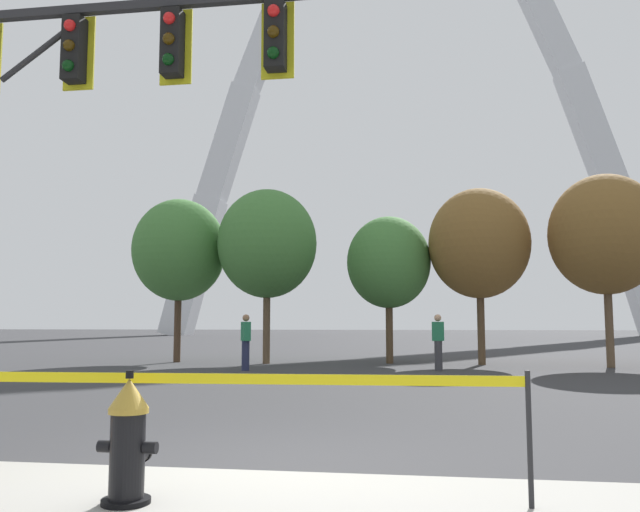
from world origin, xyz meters
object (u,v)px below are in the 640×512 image
(pedestrian_walking_left, at_px, (438,342))
(pedestrian_standing_center, at_px, (246,342))
(monument_arch, at_px, (402,118))
(traffic_signal_gantry, at_px, (44,97))
(fire_hydrant, at_px, (128,441))

(pedestrian_walking_left, xyz_separation_m, pedestrian_standing_center, (-5.41, -0.78, 0.00))
(monument_arch, relative_size, pedestrian_standing_center, 34.13)
(monument_arch, relative_size, pedestrian_walking_left, 34.13)
(traffic_signal_gantry, distance_m, pedestrian_standing_center, 10.84)
(pedestrian_walking_left, bearing_deg, monument_arch, 92.25)
(fire_hydrant, height_order, pedestrian_walking_left, pedestrian_walking_left)
(monument_arch, bearing_deg, pedestrian_standing_center, -93.79)
(traffic_signal_gantry, relative_size, pedestrian_walking_left, 4.92)
(pedestrian_walking_left, height_order, pedestrian_standing_center, same)
(traffic_signal_gantry, bearing_deg, fire_hydrant, -48.52)
(monument_arch, bearing_deg, pedestrian_walking_left, -87.75)
(fire_hydrant, bearing_deg, pedestrian_walking_left, 79.16)
(fire_hydrant, relative_size, pedestrian_standing_center, 0.62)
(fire_hydrant, relative_size, traffic_signal_gantry, 0.13)
(traffic_signal_gantry, xyz_separation_m, pedestrian_walking_left, (5.54, 11.00, -3.59))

